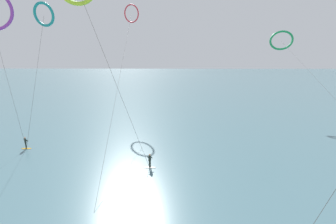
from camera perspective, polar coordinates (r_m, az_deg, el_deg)
sea_water at (r=112.54m, az=0.63°, el=7.09°), size 400.00×200.00×0.08m
surfer_ivory at (r=28.31m, az=-4.31°, el=-11.60°), size 1.40×0.67×1.70m
surfer_amber at (r=38.79m, az=-30.53°, el=-6.44°), size 1.40×0.73×1.70m
kite_teal at (r=39.88m, az=-27.25°, el=19.75°), size 4.08×5.35×19.78m
kite_crimson at (r=58.54m, az=-8.63°, el=21.92°), size 4.53×41.36×23.49m
kite_emerald at (r=58.82m, az=25.17°, el=15.06°), size 5.43×41.48×17.79m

